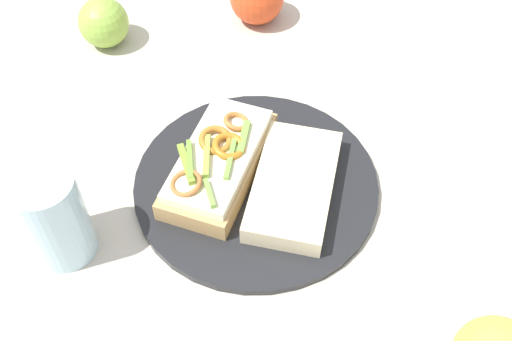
{
  "coord_description": "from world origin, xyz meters",
  "views": [
    {
      "loc": [
        0.44,
        0.04,
        0.57
      ],
      "look_at": [
        0.0,
        0.0,
        0.03
      ],
      "focal_mm": 42.92,
      "sensor_mm": 36.0,
      "label": 1
    }
  ],
  "objects": [
    {
      "name": "plate",
      "position": [
        0.0,
        0.0,
        0.01
      ],
      "size": [
        0.28,
        0.28,
        0.01
      ],
      "primitive_type": "cylinder",
      "color": "black",
      "rests_on": "ground_plane"
    },
    {
      "name": "ground_plane",
      "position": [
        0.0,
        0.0,
        0.0
      ],
      "size": [
        2.0,
        2.0,
        0.0
      ],
      "primitive_type": "plane",
      "color": "#BEB4A2",
      "rests_on": "ground"
    },
    {
      "name": "apple_1",
      "position": [
        -0.24,
        -0.24,
        0.04
      ],
      "size": [
        0.09,
        0.09,
        0.07
      ],
      "primitive_type": "sphere",
      "rotation": [
        0.0,
        0.0,
        0.44
      ],
      "color": "#8CB842",
      "rests_on": "ground_plane"
    },
    {
      "name": "bread_slice_side",
      "position": [
        0.01,
        0.04,
        0.02
      ],
      "size": [
        0.17,
        0.11,
        0.03
      ],
      "primitive_type": "cube",
      "rotation": [
        0.0,
        0.0,
        3.01
      ],
      "color": "beige",
      "rests_on": "plate"
    },
    {
      "name": "drinking_glass",
      "position": [
        0.1,
        -0.2,
        0.06
      ],
      "size": [
        0.07,
        0.07,
        0.12
      ],
      "primitive_type": "cylinder",
      "color": "silver",
      "rests_on": "ground_plane"
    },
    {
      "name": "sandwich",
      "position": [
        -0.01,
        -0.04,
        0.03
      ],
      "size": [
        0.19,
        0.13,
        0.05
      ],
      "rotation": [
        0.0,
        0.0,
        2.89
      ],
      "color": "tan",
      "rests_on": "plate"
    }
  ]
}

